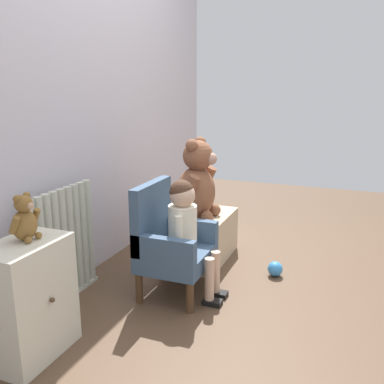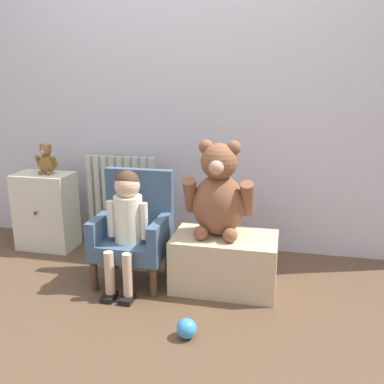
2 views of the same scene
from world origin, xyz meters
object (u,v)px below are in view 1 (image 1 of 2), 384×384
object	(u,v)px
child_figure	(186,222)
large_teddy_bear	(197,183)
small_teddy_bear	(25,220)
radiator	(64,246)
child_armchair	(169,242)
low_bench	(202,237)
toy_ball	(275,269)
small_dresser	(28,300)

from	to	relation	value
child_figure	large_teddy_bear	world-z (taller)	large_teddy_bear
large_teddy_bear	small_teddy_bear	distance (m)	1.35
radiator	child_armchair	xyz separation A→B (m)	(0.30, -0.54, -0.01)
radiator	child_figure	bearing A→B (deg)	-65.18
large_teddy_bear	radiator	bearing A→B (deg)	147.93
low_bench	child_figure	bearing A→B (deg)	-168.63
child_armchair	small_teddy_bear	size ratio (longest dim) A/B	3.14
child_figure	toy_ball	world-z (taller)	child_figure
child_figure	child_armchair	bearing A→B (deg)	90.00
child_armchair	toy_ball	distance (m)	0.78
child_armchair	small_teddy_bear	distance (m)	0.92
child_figure	large_teddy_bear	distance (m)	0.55
radiator	child_armchair	size ratio (longest dim) A/B	0.99
low_bench	small_teddy_bear	world-z (taller)	small_teddy_bear
child_armchair	toy_ball	size ratio (longest dim) A/B	6.84
small_dresser	toy_ball	world-z (taller)	small_dresser
child_armchair	low_bench	size ratio (longest dim) A/B	1.11
child_figure	small_teddy_bear	world-z (taller)	small_teddy_bear
radiator	small_teddy_bear	xyz separation A→B (m)	(-0.48, -0.18, 0.32)
radiator	large_teddy_bear	distance (m)	1.00
low_bench	large_teddy_bear	size ratio (longest dim) A/B	1.08
child_figure	toy_ball	distance (m)	0.77
small_teddy_bear	child_armchair	bearing A→B (deg)	-24.31
child_figure	low_bench	xyz separation A→B (m)	(0.57, 0.11, -0.30)
radiator	large_teddy_bear	xyz separation A→B (m)	(0.82, -0.52, 0.24)
small_dresser	small_teddy_bear	distance (m)	0.38
low_bench	large_teddy_bear	distance (m)	0.42
radiator	small_dresser	xyz separation A→B (m)	(-0.52, -0.19, -0.05)
child_armchair	small_teddy_bear	xyz separation A→B (m)	(-0.78, 0.35, 0.33)
child_armchair	small_dresser	bearing A→B (deg)	157.03
large_teddy_bear	child_figure	bearing A→B (deg)	-165.70
radiator	low_bench	distance (m)	1.03
small_teddy_bear	small_dresser	bearing A→B (deg)	-169.23
large_teddy_bear	low_bench	bearing A→B (deg)	-22.68
child_figure	small_teddy_bear	xyz separation A→B (m)	(-0.78, 0.46, 0.19)
child_figure	toy_ball	bearing A→B (deg)	-44.09
radiator	toy_ball	size ratio (longest dim) A/B	6.74
small_dresser	child_figure	distance (m)	0.95
small_dresser	child_armchair	size ratio (longest dim) A/B	0.82
child_armchair	toy_ball	xyz separation A→B (m)	(0.47, -0.56, -0.28)
small_teddy_bear	toy_ball	bearing A→B (deg)	-36.31
child_armchair	large_teddy_bear	size ratio (longest dim) A/B	1.21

